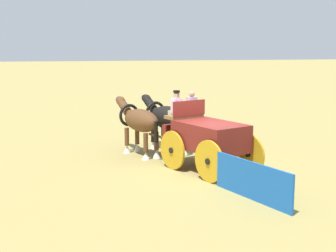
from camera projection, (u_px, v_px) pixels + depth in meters
name	position (u px, v px, depth m)	size (l,w,h in m)	color
ground_plane	(210.00, 171.00, 17.02)	(220.00, 220.00, 0.00)	#9E8C4C
show_wagon	(207.00, 136.00, 16.96)	(5.48, 3.12, 2.73)	maroon
draft_horse_near	(139.00, 121.00, 19.35)	(2.96, 1.72, 2.22)	brown
draft_horse_off	(166.00, 119.00, 20.07)	(3.03, 1.77, 2.22)	black
sponsor_banner	(252.00, 181.00, 13.87)	(3.20, 0.06, 1.10)	#1959B2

